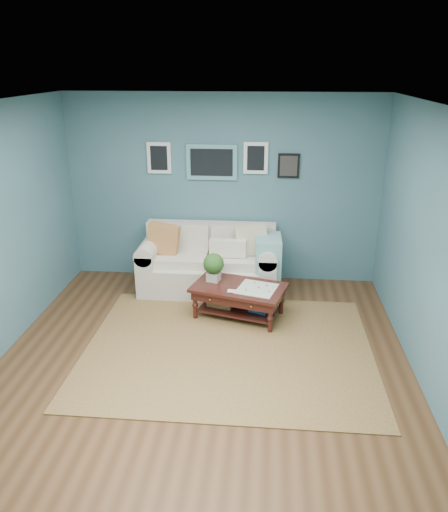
# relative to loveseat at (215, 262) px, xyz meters

# --- Properties ---
(room_shell) EXTENTS (5.00, 5.02, 2.70)m
(room_shell) POSITION_rel_loveseat_xyz_m (0.07, -1.97, 0.95)
(room_shell) COLOR brown
(room_shell) RESTS_ON ground
(area_rug) EXTENTS (3.25, 2.60, 0.01)m
(area_rug) POSITION_rel_loveseat_xyz_m (0.33, -1.61, -0.41)
(area_rug) COLOR brown
(area_rug) RESTS_ON ground
(loveseat) EXTENTS (1.97, 0.89, 1.01)m
(loveseat) POSITION_rel_loveseat_xyz_m (0.00, 0.00, 0.00)
(loveseat) COLOR beige
(loveseat) RESTS_ON ground
(coffee_table) EXTENTS (1.28, 0.95, 0.80)m
(coffee_table) POSITION_rel_loveseat_xyz_m (0.33, -0.79, -0.06)
(coffee_table) COLOR black
(coffee_table) RESTS_ON ground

